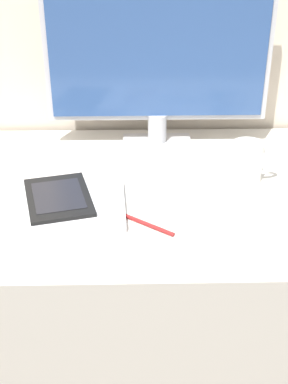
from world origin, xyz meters
TOP-DOWN VIEW (x-y plane):
  - desk at (0.00, 0.17)m, footprint 1.44×0.72m
  - monitor at (0.05, 0.43)m, footprint 0.60×0.11m
  - keyboard at (0.22, 0.03)m, footprint 0.29×0.10m
  - laptop at (-0.20, 0.07)m, footprint 0.35×0.22m
  - ereader at (-0.19, 0.09)m, footprint 0.18×0.22m
  - coffee_mug at (0.27, 0.21)m, footprint 0.11×0.08m
  - pen at (0.01, 0.01)m, footprint 0.12×0.09m

SIDE VIEW (x-z plane):
  - desk at x=0.00m, z-range 0.00..0.74m
  - pen at x=0.01m, z-range 0.74..0.75m
  - keyboard at x=0.22m, z-range 0.74..0.76m
  - laptop at x=-0.20m, z-range 0.74..0.77m
  - ereader at x=-0.19m, z-range 0.77..0.78m
  - coffee_mug at x=0.27m, z-range 0.74..0.85m
  - monitor at x=0.05m, z-range 0.76..1.25m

